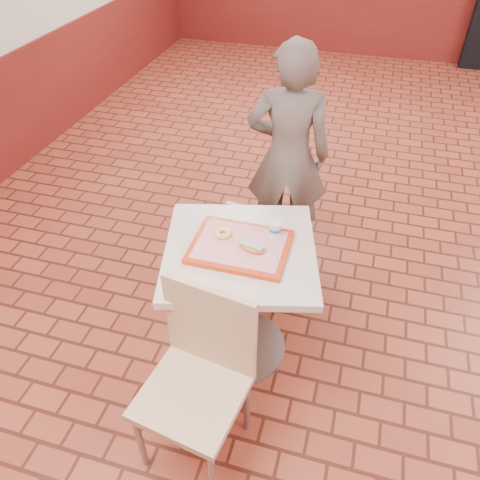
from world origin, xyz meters
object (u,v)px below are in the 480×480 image
(chair_main_back, at_px, (261,247))
(customer, at_px, (288,156))
(long_john_donut, at_px, (251,247))
(chair_main_front, at_px, (200,371))
(ring_donut, at_px, (223,233))
(serving_tray, at_px, (240,247))
(paper_cup, at_px, (275,229))
(main_table, at_px, (240,285))

(chair_main_back, relative_size, customer, 0.51)
(chair_main_back, distance_m, long_john_donut, 0.65)
(chair_main_front, bearing_deg, long_john_donut, 89.02)
(chair_main_back, relative_size, ring_donut, 8.84)
(serving_tray, bearing_deg, customer, 87.84)
(customer, relative_size, serving_tray, 3.19)
(chair_main_back, height_order, paper_cup, paper_cup)
(ring_donut, height_order, long_john_donut, long_john_donut)
(main_table, height_order, long_john_donut, long_john_donut)
(ring_donut, distance_m, long_john_donut, 0.19)
(chair_main_back, bearing_deg, customer, -83.10)
(main_table, distance_m, paper_cup, 0.40)
(main_table, height_order, customer, customer)
(serving_tray, distance_m, long_john_donut, 0.08)
(ring_donut, relative_size, long_john_donut, 0.63)
(chair_main_back, xyz_separation_m, long_john_donut, (0.06, -0.49, 0.42))
(chair_main_front, xyz_separation_m, paper_cup, (0.18, 0.71, 0.35))
(customer, xyz_separation_m, long_john_donut, (0.03, -1.09, 0.08))
(paper_cup, bearing_deg, chair_main_back, 113.76)
(chair_main_back, bearing_deg, ring_donut, 84.69)
(main_table, height_order, ring_donut, ring_donut)
(long_john_donut, bearing_deg, chair_main_front, -99.63)
(main_table, height_order, serving_tray, serving_tray)
(ring_donut, xyz_separation_m, long_john_donut, (0.18, -0.07, 0.01))
(serving_tray, distance_m, paper_cup, 0.21)
(customer, distance_m, ring_donut, 1.03)
(customer, height_order, serving_tray, customer)
(main_table, distance_m, serving_tray, 0.29)
(main_table, bearing_deg, serving_tray, -90.00)
(chair_main_front, distance_m, ring_donut, 0.72)
(ring_donut, relative_size, paper_cup, 1.10)
(chair_main_front, xyz_separation_m, long_john_donut, (0.10, 0.56, 0.33))
(serving_tray, relative_size, paper_cup, 5.90)
(chair_main_front, relative_size, serving_tray, 1.98)
(customer, bearing_deg, main_table, 78.88)
(chair_main_back, bearing_deg, paper_cup, 123.83)
(main_table, xyz_separation_m, chair_main_back, (0.01, 0.46, -0.10))
(chair_main_front, distance_m, chair_main_back, 1.05)
(main_table, bearing_deg, paper_cup, 37.24)
(long_john_donut, xyz_separation_m, paper_cup, (0.09, 0.15, 0.02))
(main_table, relative_size, serving_tray, 1.66)
(chair_main_front, height_order, chair_main_back, chair_main_front)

